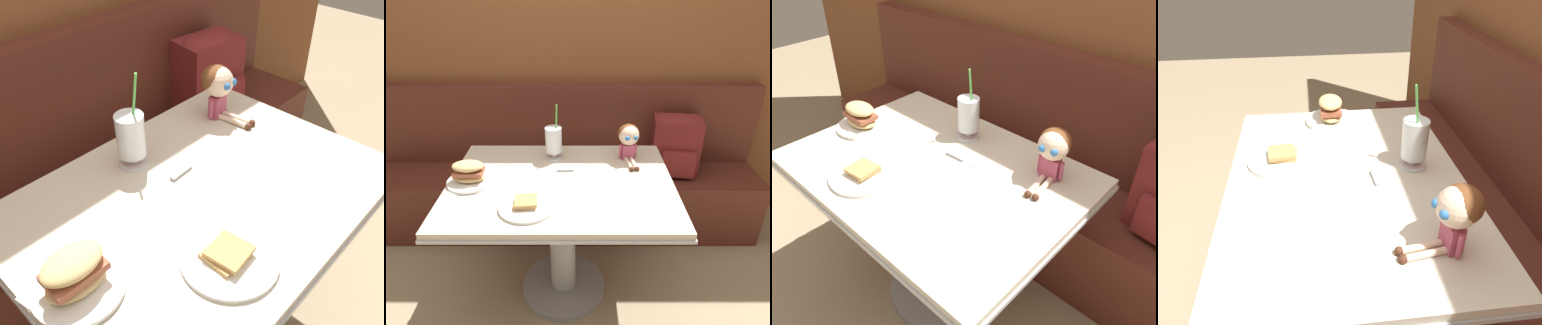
{
  "view_description": "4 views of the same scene",
  "coord_description": "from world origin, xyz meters",
  "views": [
    {
      "loc": [
        -0.68,
        -0.42,
        1.56
      ],
      "look_at": [
        0.01,
        0.22,
        0.82
      ],
      "focal_mm": 38.68,
      "sensor_mm": 36.0,
      "label": 1
    },
    {
      "loc": [
        0.08,
        -1.26,
        1.63
      ],
      "look_at": [
        0.09,
        0.22,
        0.82
      ],
      "focal_mm": 32.19,
      "sensor_mm": 36.0,
      "label": 2
    },
    {
      "loc": [
        0.89,
        -0.6,
        1.6
      ],
      "look_at": [
        0.12,
        0.22,
        0.8
      ],
      "focal_mm": 36.01,
      "sensor_mm": 36.0,
      "label": 3
    },
    {
      "loc": [
        1.02,
        0.07,
        1.46
      ],
      "look_at": [
        -0.01,
        0.19,
        0.8
      ],
      "focal_mm": 34.31,
      "sensor_mm": 36.0,
      "label": 4
    }
  ],
  "objects": [
    {
      "name": "booth_bench",
      "position": [
        0.0,
        0.81,
        0.33
      ],
      "size": [
        2.6,
        0.48,
        1.0
      ],
      "color": "#512319",
      "rests_on": "ground"
    },
    {
      "name": "wood_panel_wall",
      "position": [
        0.0,
        1.05,
        1.2
      ],
      "size": [
        4.4,
        0.08,
        2.4
      ],
      "primitive_type": "cube",
      "color": "brown",
      "rests_on": "ground"
    },
    {
      "name": "seated_doll",
      "position": [
        0.36,
        0.42,
        0.87
      ],
      "size": [
        0.13,
        0.23,
        0.2
      ],
      "color": "#B74C6B",
      "rests_on": "diner_table"
    },
    {
      "name": "milkshake_glass",
      "position": [
        -0.05,
        0.42,
        0.84
      ],
      "size": [
        0.1,
        0.1,
        0.32
      ],
      "color": "silver",
      "rests_on": "diner_table"
    },
    {
      "name": "butter_knife",
      "position": [
        0.05,
        0.28,
        0.74
      ],
      "size": [
        0.24,
        0.03,
        0.01
      ],
      "color": "silver",
      "rests_on": "diner_table"
    },
    {
      "name": "diner_table",
      "position": [
        0.0,
        0.18,
        0.54
      ],
      "size": [
        1.11,
        0.81,
        0.74
      ],
      "color": "beige",
      "rests_on": "ground"
    },
    {
      "name": "sandwich_plate",
      "position": [
        -0.44,
        0.16,
        0.79
      ],
      "size": [
        0.23,
        0.23,
        0.12
      ],
      "color": "white",
      "rests_on": "diner_table"
    },
    {
      "name": "ground_plane",
      "position": [
        0.0,
        0.0,
        0.0
      ],
      "size": [
        8.0,
        8.0,
        0.0
      ],
      "primitive_type": "plane",
      "color": "#998466"
    },
    {
      "name": "backpack",
      "position": [
        0.73,
        0.78,
        0.66
      ],
      "size": [
        0.33,
        0.28,
        0.41
      ],
      "color": "maroon",
      "rests_on": "booth_bench"
    },
    {
      "name": "toast_plate",
      "position": [
        -0.14,
        -0.04,
        0.75
      ],
      "size": [
        0.25,
        0.25,
        0.04
      ],
      "color": "white",
      "rests_on": "diner_table"
    }
  ]
}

